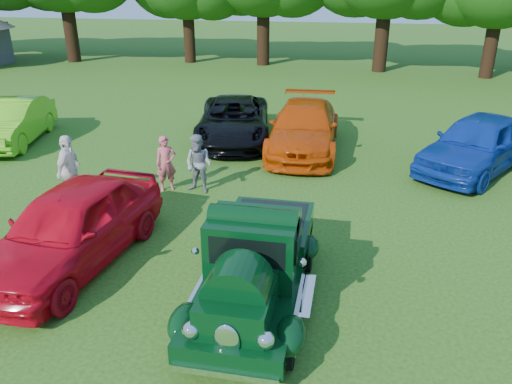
% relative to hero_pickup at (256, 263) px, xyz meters
% --- Properties ---
extents(ground, '(120.00, 120.00, 0.00)m').
position_rel_hero_pickup_xyz_m(ground, '(-1.02, 0.15, -0.74)').
color(ground, '#254A11').
rests_on(ground, ground).
extents(hero_pickup, '(2.04, 4.38, 1.71)m').
position_rel_hero_pickup_xyz_m(hero_pickup, '(0.00, 0.00, 0.00)').
color(hero_pickup, black).
rests_on(hero_pickup, ground).
extents(red_convertible, '(2.34, 4.80, 1.58)m').
position_rel_hero_pickup_xyz_m(red_convertible, '(-3.75, 0.56, 0.05)').
color(red_convertible, red).
rests_on(red_convertible, ground).
extents(back_car_lime, '(2.56, 4.64, 1.45)m').
position_rel_hero_pickup_xyz_m(back_car_lime, '(-9.84, 7.33, -0.02)').
color(back_car_lime, '#5CC31A').
rests_on(back_car_lime, ground).
extents(back_car_black, '(3.27, 5.47, 1.42)m').
position_rel_hero_pickup_xyz_m(back_car_black, '(-2.57, 9.07, -0.03)').
color(back_car_black, black).
rests_on(back_car_black, ground).
extents(back_car_orange, '(2.28, 5.30, 1.52)m').
position_rel_hero_pickup_xyz_m(back_car_orange, '(-0.08, 8.43, 0.02)').
color(back_car_orange, '#C13E06').
rests_on(back_car_orange, ground).
extents(back_car_blue, '(4.29, 5.08, 1.64)m').
position_rel_hero_pickup_xyz_m(back_car_blue, '(5.01, 7.52, 0.08)').
color(back_car_blue, navy).
rests_on(back_car_blue, ground).
extents(spectator_pink, '(0.65, 0.59, 1.48)m').
position_rel_hero_pickup_xyz_m(spectator_pink, '(-3.27, 4.40, -0.00)').
color(spectator_pink, '#CA535C').
rests_on(spectator_pink, ground).
extents(spectator_grey, '(0.88, 0.76, 1.55)m').
position_rel_hero_pickup_xyz_m(spectator_grey, '(-2.39, 4.44, 0.03)').
color(spectator_grey, gray).
rests_on(spectator_grey, ground).
extents(spectator_white, '(0.49, 1.06, 1.77)m').
position_rel_hero_pickup_xyz_m(spectator_white, '(-5.26, 3.11, 0.14)').
color(spectator_white, white).
rests_on(spectator_white, ground).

